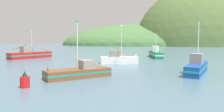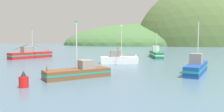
{
  "view_description": "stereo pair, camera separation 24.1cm",
  "coord_description": "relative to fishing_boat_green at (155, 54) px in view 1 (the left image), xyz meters",
  "views": [
    {
      "loc": [
        -0.32,
        -4.58,
        4.19
      ],
      "look_at": [
        0.52,
        33.1,
        1.4
      ],
      "focal_mm": 32.83,
      "sensor_mm": 36.0,
      "label": 1
    },
    {
      "loc": [
        -0.08,
        -4.58,
        4.19
      ],
      "look_at": [
        0.52,
        33.1,
        1.4
      ],
      "focal_mm": 32.83,
      "sensor_mm": 36.0,
      "label": 2
    }
  ],
  "objects": [
    {
      "name": "hill_far_left",
      "position": [
        70.59,
        127.38,
        -0.97
      ],
      "size": [
        116.83,
        93.47,
        105.82
      ],
      "primitive_type": "ellipsoid",
      "color": "#516B38",
      "rests_on": "ground"
    },
    {
      "name": "fishing_boat_red",
      "position": [
        -30.85,
        -2.37,
        -0.05
      ],
      "size": [
        13.53,
        10.43,
        7.19
      ],
      "rotation": [
        0.0,
        0.0,
        0.92
      ],
      "color": "red",
      "rests_on": "ground"
    },
    {
      "name": "fishing_boat_white",
      "position": [
        -10.19,
        -14.15,
        -0.11
      ],
      "size": [
        7.06,
        10.29,
        7.09
      ],
      "rotation": [
        0.0,
        0.0,
        0.08
      ],
      "color": "white",
      "rests_on": "ground"
    },
    {
      "name": "channel_buoy",
      "position": [
        -19.68,
        -33.55,
        -0.36
      ],
      "size": [
        0.84,
        0.84,
        1.5
      ],
      "color": "red",
      "rests_on": "ground"
    },
    {
      "name": "hill_far_right",
      "position": [
        62.39,
        171.8,
        -0.97
      ],
      "size": [
        106.77,
        85.42,
        43.59
      ],
      "primitive_type": "ellipsoid",
      "color": "#47703D",
      "rests_on": "ground"
    },
    {
      "name": "hill_mid_left",
      "position": [
        29.55,
        163.87,
        -0.97
      ],
      "size": [
        175.23,
        140.19,
        43.67
      ],
      "primitive_type": "ellipsoid",
      "color": "#47703D",
      "rests_on": "ground"
    },
    {
      "name": "fishing_boat_green",
      "position": [
        0.0,
        0.0,
        0.0
      ],
      "size": [
        2.94,
        12.19,
        6.29
      ],
      "rotation": [
        0.0,
        0.0,
        4.63
      ],
      "color": "#197A47",
      "rests_on": "ground"
    },
    {
      "name": "fishing_boat_blue",
      "position": [
        -0.63,
        -25.74,
        -0.15
      ],
      "size": [
        6.38,
        9.04,
        6.94
      ],
      "rotation": [
        0.0,
        0.0,
        1.03
      ],
      "color": "#19479E",
      "rests_on": "ground"
    },
    {
      "name": "fishing_boat_brown",
      "position": [
        -15.49,
        -28.63,
        -0.32
      ],
      "size": [
        7.7,
        5.97,
        6.43
      ],
      "rotation": [
        0.0,
        0.0,
        3.69
      ],
      "color": "brown",
      "rests_on": "ground"
    }
  ]
}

